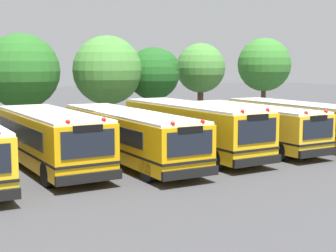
{
  "coord_description": "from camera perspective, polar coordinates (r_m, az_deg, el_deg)",
  "views": [
    {
      "loc": [
        -10.01,
        -21.62,
        4.7
      ],
      "look_at": [
        2.32,
        0.0,
        1.6
      ],
      "focal_mm": 53.5,
      "sensor_mm": 36.0,
      "label": 1
    }
  ],
  "objects": [
    {
      "name": "tree_6",
      "position": [
        39.49,
        3.68,
        6.49
      ],
      "size": [
        3.88,
        3.88,
        6.32
      ],
      "color": "#4C3823",
      "rests_on": "ground_plane"
    },
    {
      "name": "school_bus_6",
      "position": [
        30.35,
        15.07,
        0.5
      ],
      "size": [
        2.56,
        11.48,
        2.53
      ],
      "rotation": [
        0.0,
        0.0,
        3.13
      ],
      "color": "#EAA80C",
      "rests_on": "ground_plane"
    },
    {
      "name": "tree_3",
      "position": [
        32.72,
        -16.54,
        5.93
      ],
      "size": [
        4.74,
        4.74,
        6.61
      ],
      "color": "#4C3823",
      "rests_on": "ground_plane"
    },
    {
      "name": "tree_5",
      "position": [
        36.13,
        -1.47,
        6.12
      ],
      "size": [
        3.78,
        3.78,
        5.9
      ],
      "color": "#4C3823",
      "rests_on": "ground_plane"
    },
    {
      "name": "school_bus_2",
      "position": [
        22.88,
        -13.29,
        -1.32
      ],
      "size": [
        2.76,
        9.41,
        2.71
      ],
      "rotation": [
        0.0,
        0.0,
        3.16
      ],
      "color": "#EAA80C",
      "rests_on": "ground_plane"
    },
    {
      "name": "tree_4",
      "position": [
        34.68,
        -7.14,
        6.3
      ],
      "size": [
        4.75,
        4.75,
        6.64
      ],
      "color": "#4C3823",
      "rests_on": "ground_plane"
    },
    {
      "name": "school_bus_4",
      "position": [
        25.84,
        2.74,
        -0.1
      ],
      "size": [
        2.8,
        10.43,
        2.79
      ],
      "rotation": [
        0.0,
        0.0,
        3.16
      ],
      "color": "yellow",
      "rests_on": "ground_plane"
    },
    {
      "name": "school_bus_3",
      "position": [
        24.0,
        -4.57,
        -0.94
      ],
      "size": [
        2.55,
        11.4,
        2.56
      ],
      "rotation": [
        0.0,
        0.0,
        3.14
      ],
      "color": "#EAA80C",
      "rests_on": "ground_plane"
    },
    {
      "name": "ground_plane",
      "position": [
        24.28,
        -4.77,
        -4.09
      ],
      "size": [
        160.0,
        160.0,
        0.0
      ],
      "primitive_type": "plane",
      "color": "#424244"
    },
    {
      "name": "tree_7",
      "position": [
        43.16,
        10.79,
        6.96
      ],
      "size": [
        4.47,
        4.47,
        6.87
      ],
      "color": "#4C3823",
      "rests_on": "ground_plane"
    },
    {
      "name": "school_bus_5",
      "position": [
        28.05,
        9.61,
        0.11
      ],
      "size": [
        2.5,
        9.78,
        2.53
      ],
      "rotation": [
        0.0,
        0.0,
        3.15
      ],
      "color": "yellow",
      "rests_on": "ground_plane"
    }
  ]
}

